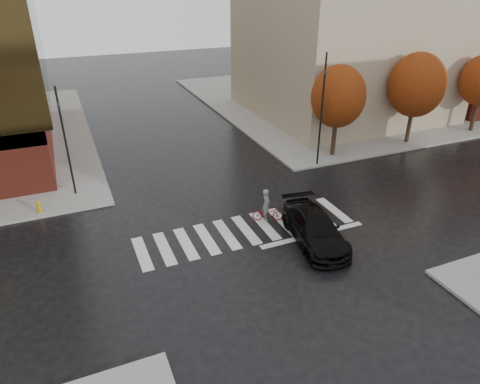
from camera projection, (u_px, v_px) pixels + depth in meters
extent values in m
plane|color=black|center=(250.00, 235.00, 22.19)|extent=(120.00, 120.00, 0.00)
cube|color=gray|center=(347.00, 97.00, 46.67)|extent=(30.00, 30.00, 0.15)
cube|color=silver|center=(246.00, 230.00, 22.60)|extent=(12.00, 3.00, 0.01)
cube|color=tan|center=(347.00, 11.00, 37.87)|extent=(16.00, 16.00, 18.00)
cylinder|color=black|center=(334.00, 136.00, 31.03)|extent=(0.32, 0.32, 2.80)
ellipsoid|color=#8E360D|center=(338.00, 97.00, 29.70)|extent=(3.80, 3.80, 4.37)
cylinder|color=black|center=(409.00, 125.00, 33.46)|extent=(0.32, 0.32, 2.80)
ellipsoid|color=#8E360D|center=(417.00, 85.00, 32.06)|extent=(4.20, 4.20, 4.83)
cylinder|color=black|center=(474.00, 114.00, 35.89)|extent=(0.32, 0.32, 2.80)
imported|color=black|center=(315.00, 228.00, 21.32)|extent=(2.91, 5.50, 1.52)
imported|color=maroon|center=(268.00, 213.00, 23.30)|extent=(1.77, 1.21, 0.88)
imported|color=gray|center=(266.00, 204.00, 23.00)|extent=(0.65, 0.77, 1.79)
cylinder|color=black|center=(66.00, 143.00, 24.57)|extent=(0.12, 0.12, 6.52)
imported|color=black|center=(58.00, 102.00, 23.49)|extent=(0.20, 0.18, 0.82)
cylinder|color=black|center=(322.00, 111.00, 28.34)|extent=(0.12, 0.12, 7.58)
imported|color=black|center=(325.00, 69.00, 27.09)|extent=(0.17, 0.20, 0.95)
cylinder|color=#BA8D0A|center=(39.00, 208.00, 23.84)|extent=(0.24, 0.24, 0.59)
sphere|color=#BA8D0A|center=(38.00, 203.00, 23.71)|extent=(0.25, 0.25, 0.25)
cylinder|color=#522F1D|center=(315.00, 226.00, 22.96)|extent=(0.71, 0.71, 0.01)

